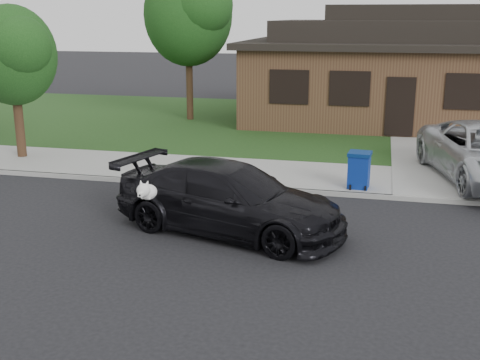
# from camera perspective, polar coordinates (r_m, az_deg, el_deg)

# --- Properties ---
(ground) EXTENTS (120.00, 120.00, 0.00)m
(ground) POSITION_cam_1_polar(r_m,az_deg,el_deg) (12.37, -3.29, -5.37)
(ground) COLOR black
(ground) RESTS_ON ground
(sidewalk) EXTENTS (60.00, 3.00, 0.12)m
(sidewalk) POSITION_cam_1_polar(r_m,az_deg,el_deg) (16.98, 1.48, 0.63)
(sidewalk) COLOR gray
(sidewalk) RESTS_ON ground
(curb) EXTENTS (60.00, 0.12, 0.12)m
(curb) POSITION_cam_1_polar(r_m,az_deg,el_deg) (15.57, 0.35, -0.73)
(curb) COLOR gray
(curb) RESTS_ON ground
(lawn) EXTENTS (60.00, 13.00, 0.13)m
(lawn) POSITION_cam_1_polar(r_m,az_deg,el_deg) (24.69, 5.30, 5.23)
(lawn) COLOR #193814
(lawn) RESTS_ON ground
(driveway) EXTENTS (4.50, 13.00, 0.14)m
(driveway) POSITION_cam_1_polar(r_m,az_deg,el_deg) (21.68, 20.05, 2.96)
(driveway) COLOR gray
(driveway) RESTS_ON ground
(sedan) EXTENTS (5.31, 3.27, 1.44)m
(sedan) POSITION_cam_1_polar(r_m,az_deg,el_deg) (12.42, -1.04, -1.76)
(sedan) COLOR black
(sedan) RESTS_ON ground
(recycling_bin) EXTENTS (0.61, 0.63, 0.93)m
(recycling_bin) POSITION_cam_1_polar(r_m,az_deg,el_deg) (15.55, 11.22, 0.97)
(recycling_bin) COLOR navy
(recycling_bin) RESTS_ON sidewalk
(house) EXTENTS (12.60, 8.60, 4.65)m
(house) POSITION_cam_1_polar(r_m,az_deg,el_deg) (26.18, 14.88, 9.93)
(house) COLOR #422B1C
(house) RESTS_ON ground
(tree_0) EXTENTS (3.78, 3.60, 6.34)m
(tree_0) POSITION_cam_1_polar(r_m,az_deg,el_deg) (25.16, -4.68, 15.54)
(tree_0) COLOR #332114
(tree_0) RESTS_ON ground
(tree_2) EXTENTS (2.73, 2.60, 4.59)m
(tree_2) POSITION_cam_1_polar(r_m,az_deg,el_deg) (19.45, -20.62, 11.13)
(tree_2) COLOR #332114
(tree_2) RESTS_ON ground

